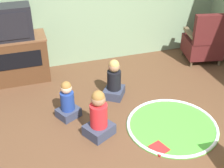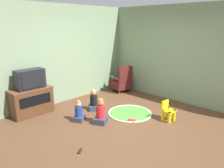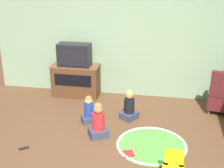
{
  "view_description": "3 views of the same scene",
  "coord_description": "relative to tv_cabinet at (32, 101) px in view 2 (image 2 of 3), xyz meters",
  "views": [
    {
      "loc": [
        -1.06,
        -2.16,
        2.41
      ],
      "look_at": [
        -0.18,
        0.61,
        0.61
      ],
      "focal_mm": 50.0,
      "sensor_mm": 36.0,
      "label": 1
    },
    {
      "loc": [
        -3.42,
        -2.82,
        2.18
      ],
      "look_at": [
        -0.03,
        0.5,
        0.86
      ],
      "focal_mm": 35.0,
      "sensor_mm": 36.0,
      "label": 2
    },
    {
      "loc": [
        0.67,
        -3.82,
        2.65
      ],
      "look_at": [
        -0.16,
        0.7,
        0.87
      ],
      "focal_mm": 50.0,
      "sensor_mm": 36.0,
      "label": 3
    }
  ],
  "objects": [
    {
      "name": "television",
      "position": [
        0.0,
        -0.04,
        0.56
      ],
      "size": [
        0.67,
        0.33,
        0.46
      ],
      "color": "black",
      "rests_on": "tv_cabinet"
    },
    {
      "name": "black_armchair",
      "position": [
        2.96,
        -0.32,
        -0.01
      ],
      "size": [
        0.64,
        0.63,
        0.86
      ],
      "rotation": [
        0.0,
        0.0,
        2.94
      ],
      "color": "brown",
      "rests_on": "ground_plane"
    },
    {
      "name": "child_watching_left",
      "position": [
        0.57,
        -1.13,
        -0.13
      ],
      "size": [
        0.33,
        0.32,
        0.51
      ],
      "rotation": [
        0.0,
        0.0,
        0.48
      ],
      "color": "#33384C",
      "rests_on": "ground_plane"
    },
    {
      "name": "yellow_kid_chair",
      "position": [
        2.03,
        -2.58,
        -0.15
      ],
      "size": [
        0.28,
        0.27,
        0.46
      ],
      "rotation": [
        0.0,
        0.0,
        -0.06
      ],
      "color": "yellow",
      "rests_on": "ground_plane"
    },
    {
      "name": "child_watching_center",
      "position": [
        0.84,
        -1.58,
        -0.09
      ],
      "size": [
        0.39,
        0.38,
        0.6
      ],
      "rotation": [
        0.0,
        0.0,
        0.5
      ],
      "color": "#33384C",
      "rests_on": "ground_plane"
    },
    {
      "name": "play_mat",
      "position": [
        1.72,
        -1.71,
        -0.34
      ],
      "size": [
        1.1,
        1.1,
        0.04
      ],
      "color": "green",
      "rests_on": "ground_plane"
    },
    {
      "name": "wall_right",
      "position": [
        3.45,
        -2.37,
        1.0
      ],
      "size": [
        0.12,
        5.47,
        2.69
      ],
      "color": "gray",
      "rests_on": "ground_plane"
    },
    {
      "name": "book",
      "position": [
        1.4,
        -2.02,
        -0.34
      ],
      "size": [
        0.22,
        0.23,
        0.02
      ],
      "rotation": [
        0.0,
        0.0,
        1.91
      ],
      "color": "#B22323",
      "rests_on": "ground_plane"
    },
    {
      "name": "tv_cabinet",
      "position": [
        0.0,
        0.0,
        0.0
      ],
      "size": [
        0.99,
        0.46,
        0.67
      ],
      "color": "#4C2D19",
      "rests_on": "ground_plane"
    },
    {
      "name": "child_watching_right",
      "position": [
        1.25,
        -0.87,
        -0.11
      ],
      "size": [
        0.36,
        0.37,
        0.56
      ],
      "rotation": [
        0.0,
        0.0,
        0.98
      ],
      "color": "#33384C",
      "rests_on": "ground_plane"
    },
    {
      "name": "ground_plane",
      "position": [
        1.2,
        -2.11,
        -0.35
      ],
      "size": [
        30.0,
        30.0,
        0.0
      ],
      "primitive_type": "plane",
      "color": "brown"
    },
    {
      "name": "wall_back",
      "position": [
        0.86,
        0.3,
        1.0
      ],
      "size": [
        5.32,
        0.12,
        2.69
      ],
      "color": "gray",
      "rests_on": "ground_plane"
    },
    {
      "name": "remote_control",
      "position": [
        -0.2,
        -2.16,
        -0.34
      ],
      "size": [
        0.15,
        0.12,
        0.02
      ],
      "rotation": [
        0.0,
        0.0,
        0.6
      ],
      "color": "black",
      "rests_on": "ground_plane"
    }
  ]
}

